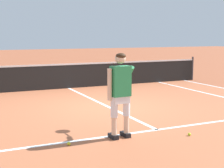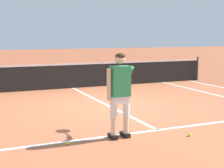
% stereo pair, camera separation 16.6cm
% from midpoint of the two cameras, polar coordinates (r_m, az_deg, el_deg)
% --- Properties ---
extents(ground_plane, '(80.00, 80.00, 0.00)m').
position_cam_midpoint_polar(ground_plane, '(9.80, 0.06, -3.82)').
color(ground_plane, '#9E5133').
extents(court_inner_surface, '(10.98, 10.06, 0.00)m').
position_cam_midpoint_polar(court_inner_surface, '(8.81, 2.95, -5.20)').
color(court_inner_surface, '#B2603D').
rests_on(court_inner_surface, ground).
extents(line_service, '(8.23, 0.10, 0.01)m').
position_cam_midpoint_polar(line_service, '(7.49, 8.32, -7.72)').
color(line_service, white).
rests_on(line_service, ground).
extents(line_centre_service, '(0.10, 6.40, 0.01)m').
position_cam_midpoint_polar(line_centre_service, '(10.27, -1.08, -3.25)').
color(line_centre_service, white).
rests_on(line_centre_service, ground).
extents(tennis_net, '(11.96, 0.08, 1.07)m').
position_cam_midpoint_polar(tennis_net, '(13.17, -6.36, 1.45)').
color(tennis_net, '#333338').
rests_on(tennis_net, ground).
extents(tennis_player, '(0.62, 1.14, 1.71)m').
position_cam_midpoint_polar(tennis_player, '(6.67, 2.02, -0.94)').
color(tennis_player, black).
rests_on(tennis_player, ground).
extents(tennis_ball_near_feet, '(0.07, 0.07, 0.07)m').
position_cam_midpoint_polar(tennis_ball_near_feet, '(6.50, -6.74, -9.93)').
color(tennis_ball_near_feet, '#CCE02D').
rests_on(tennis_ball_near_feet, ground).
extents(tennis_ball_by_baseline, '(0.07, 0.07, 0.07)m').
position_cam_midpoint_polar(tennis_ball_by_baseline, '(7.16, 13.65, -8.37)').
color(tennis_ball_by_baseline, '#CCE02D').
rests_on(tennis_ball_by_baseline, ground).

